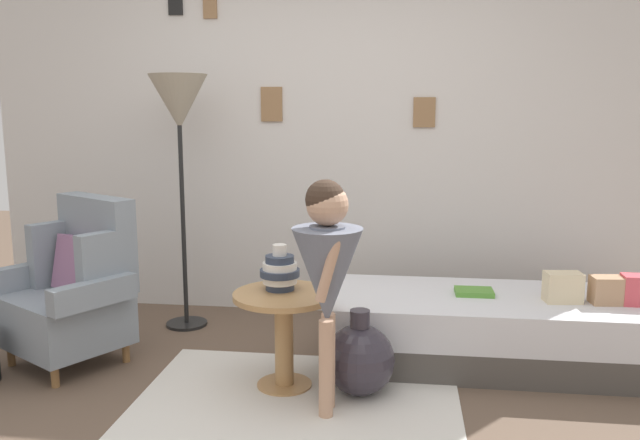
{
  "coord_description": "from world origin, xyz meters",
  "views": [
    {
      "loc": [
        0.62,
        -2.66,
        1.48
      ],
      "look_at": [
        0.15,
        0.95,
        0.85
      ],
      "focal_mm": 36.17,
      "sensor_mm": 36.0,
      "label": 1
    }
  ],
  "objects_px": {
    "armchair": "(76,289)",
    "book_on_daybed": "(474,292)",
    "person_child": "(327,266)",
    "demijohn_near": "(359,359)",
    "daybed": "(493,329)",
    "side_table": "(284,320)",
    "vase_striped": "(280,271)",
    "floor_lamp": "(179,111)"
  },
  "relations": [
    {
      "from": "side_table",
      "to": "demijohn_near",
      "type": "xyz_separation_m",
      "value": [
        0.41,
        -0.03,
        -0.18
      ]
    },
    {
      "from": "armchair",
      "to": "book_on_daybed",
      "type": "xyz_separation_m",
      "value": [
        2.32,
        0.32,
        -0.02
      ]
    },
    {
      "from": "vase_striped",
      "to": "book_on_daybed",
      "type": "height_order",
      "value": "vase_striped"
    },
    {
      "from": "floor_lamp",
      "to": "book_on_daybed",
      "type": "xyz_separation_m",
      "value": [
        1.9,
        -0.37,
        -1.05
      ]
    },
    {
      "from": "vase_striped",
      "to": "person_child",
      "type": "distance_m",
      "value": 0.46
    },
    {
      "from": "vase_striped",
      "to": "floor_lamp",
      "type": "bearing_deg",
      "value": 134.43
    },
    {
      "from": "armchair",
      "to": "floor_lamp",
      "type": "height_order",
      "value": "floor_lamp"
    },
    {
      "from": "armchair",
      "to": "book_on_daybed",
      "type": "bearing_deg",
      "value": 7.96
    },
    {
      "from": "daybed",
      "to": "book_on_daybed",
      "type": "distance_m",
      "value": 0.25
    },
    {
      "from": "vase_striped",
      "to": "book_on_daybed",
      "type": "bearing_deg",
      "value": 24.01
    },
    {
      "from": "daybed",
      "to": "side_table",
      "type": "height_order",
      "value": "side_table"
    },
    {
      "from": "book_on_daybed",
      "to": "demijohn_near",
      "type": "distance_m",
      "value": 0.88
    },
    {
      "from": "floor_lamp",
      "to": "person_child",
      "type": "height_order",
      "value": "floor_lamp"
    },
    {
      "from": "vase_striped",
      "to": "demijohn_near",
      "type": "height_order",
      "value": "vase_striped"
    },
    {
      "from": "demijohn_near",
      "to": "side_table",
      "type": "bearing_deg",
      "value": 176.0
    },
    {
      "from": "side_table",
      "to": "person_child",
      "type": "relative_size",
      "value": 0.46
    },
    {
      "from": "person_child",
      "to": "book_on_daybed",
      "type": "bearing_deg",
      "value": 46.06
    },
    {
      "from": "daybed",
      "to": "person_child",
      "type": "xyz_separation_m",
      "value": [
        -0.89,
        -0.78,
        0.54
      ]
    },
    {
      "from": "side_table",
      "to": "book_on_daybed",
      "type": "xyz_separation_m",
      "value": [
        1.04,
        0.54,
        0.04
      ]
    },
    {
      "from": "side_table",
      "to": "floor_lamp",
      "type": "relative_size",
      "value": 0.32
    },
    {
      "from": "vase_striped",
      "to": "daybed",
      "type": "bearing_deg",
      "value": 20.76
    },
    {
      "from": "daybed",
      "to": "demijohn_near",
      "type": "distance_m",
      "value": 0.92
    },
    {
      "from": "vase_striped",
      "to": "book_on_daybed",
      "type": "xyz_separation_m",
      "value": [
        1.07,
        0.48,
        -0.21
      ]
    },
    {
      "from": "person_child",
      "to": "armchair",
      "type": "bearing_deg",
      "value": 162.67
    },
    {
      "from": "armchair",
      "to": "daybed",
      "type": "height_order",
      "value": "armchair"
    },
    {
      "from": "person_child",
      "to": "book_on_daybed",
      "type": "distance_m",
      "value": 1.17
    },
    {
      "from": "side_table",
      "to": "vase_striped",
      "type": "xyz_separation_m",
      "value": [
        -0.03,
        0.06,
        0.25
      ]
    },
    {
      "from": "daybed",
      "to": "floor_lamp",
      "type": "xyz_separation_m",
      "value": [
        -2.01,
        0.39,
        1.26
      ]
    },
    {
      "from": "floor_lamp",
      "to": "person_child",
      "type": "relative_size",
      "value": 1.47
    },
    {
      "from": "person_child",
      "to": "demijohn_near",
      "type": "xyz_separation_m",
      "value": [
        0.14,
        0.24,
        -0.55
      ]
    },
    {
      "from": "side_table",
      "to": "vase_striped",
      "type": "distance_m",
      "value": 0.26
    },
    {
      "from": "vase_striped",
      "to": "person_child",
      "type": "bearing_deg",
      "value": -48.23
    },
    {
      "from": "side_table",
      "to": "person_child",
      "type": "xyz_separation_m",
      "value": [
        0.26,
        -0.27,
        0.37
      ]
    },
    {
      "from": "book_on_daybed",
      "to": "floor_lamp",
      "type": "bearing_deg",
      "value": 169.07
    },
    {
      "from": "floor_lamp",
      "to": "demijohn_near",
      "type": "xyz_separation_m",
      "value": [
        1.26,
        -0.93,
        -1.27
      ]
    },
    {
      "from": "armchair",
      "to": "side_table",
      "type": "xyz_separation_m",
      "value": [
        1.28,
        -0.21,
        -0.07
      ]
    },
    {
      "from": "daybed",
      "to": "floor_lamp",
      "type": "relative_size",
      "value": 1.12
    },
    {
      "from": "armchair",
      "to": "demijohn_near",
      "type": "xyz_separation_m",
      "value": [
        1.69,
        -0.24,
        -0.25
      ]
    },
    {
      "from": "armchair",
      "to": "side_table",
      "type": "bearing_deg",
      "value": -9.39
    },
    {
      "from": "armchair",
      "to": "daybed",
      "type": "bearing_deg",
      "value": 6.96
    },
    {
      "from": "armchair",
      "to": "person_child",
      "type": "xyz_separation_m",
      "value": [
        1.54,
        -0.48,
        0.3
      ]
    },
    {
      "from": "daybed",
      "to": "armchair",
      "type": "bearing_deg",
      "value": -173.04
    }
  ]
}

